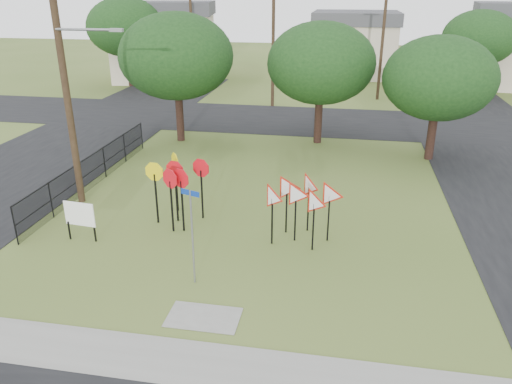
% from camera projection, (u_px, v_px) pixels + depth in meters
% --- Properties ---
extents(ground, '(140.00, 140.00, 0.00)m').
position_uv_depth(ground, '(224.00, 272.00, 15.94)').
color(ground, '#465C22').
extents(sidewalk, '(30.00, 1.60, 0.02)m').
position_uv_depth(sidewalk, '(183.00, 362.00, 12.12)').
color(sidewalk, gray).
rests_on(sidewalk, ground).
extents(street_left, '(8.00, 50.00, 0.02)m').
position_uv_depth(street_left, '(52.00, 155.00, 27.00)').
color(street_left, black).
rests_on(street_left, ground).
extents(street_far, '(60.00, 8.00, 0.02)m').
position_uv_depth(street_far, '(293.00, 120.00, 34.13)').
color(street_far, black).
rests_on(street_far, ground).
extents(curb_pad, '(2.00, 1.20, 0.02)m').
position_uv_depth(curb_pad, '(204.00, 317.00, 13.75)').
color(curb_pad, gray).
rests_on(curb_pad, ground).
extents(street_name_sign, '(0.60, 0.23, 3.07)m').
position_uv_depth(street_name_sign, '(192.00, 231.00, 14.75)').
color(street_name_sign, gray).
rests_on(street_name_sign, ground).
extents(stop_sign_cluster, '(2.34, 2.31, 2.47)m').
position_uv_depth(stop_sign_cluster, '(176.00, 178.00, 18.66)').
color(stop_sign_cluster, black).
rests_on(stop_sign_cluster, ground).
extents(yield_sign_cluster, '(2.82, 2.11, 2.29)m').
position_uv_depth(yield_sign_cluster, '(301.00, 196.00, 17.39)').
color(yield_sign_cluster, black).
rests_on(yield_sign_cluster, ground).
extents(info_board, '(1.18, 0.16, 1.48)m').
position_uv_depth(info_board, '(80.00, 215.00, 17.59)').
color(info_board, black).
rests_on(info_board, ground).
extents(utility_pole_main, '(3.55, 0.33, 10.00)m').
position_uv_depth(utility_pole_main, '(66.00, 78.00, 19.23)').
color(utility_pole_main, '#3A2A1A').
rests_on(utility_pole_main, ground).
extents(far_pole_a, '(1.40, 0.24, 9.00)m').
position_uv_depth(far_pole_a, '(273.00, 44.00, 36.35)').
color(far_pole_a, '#3A2A1A').
rests_on(far_pole_a, ground).
extents(far_pole_b, '(1.40, 0.24, 8.50)m').
position_uv_depth(far_pole_b, '(382.00, 44.00, 38.78)').
color(far_pole_b, '#3A2A1A').
rests_on(far_pole_b, ground).
extents(far_pole_c, '(1.40, 0.24, 9.00)m').
position_uv_depth(far_pole_c, '(192.00, 35.00, 43.12)').
color(far_pole_c, '#3A2A1A').
rests_on(far_pole_c, ground).
extents(fence_run, '(0.05, 11.55, 1.50)m').
position_uv_depth(fence_run, '(93.00, 170.00, 22.57)').
color(fence_run, black).
rests_on(fence_run, ground).
extents(house_left, '(10.58, 8.88, 7.20)m').
position_uv_depth(house_left, '(164.00, 41.00, 47.77)').
color(house_left, beige).
rests_on(house_left, ground).
extents(house_mid, '(8.40, 8.40, 6.20)m').
position_uv_depth(house_mid, '(354.00, 43.00, 50.48)').
color(house_mid, beige).
rests_on(house_mid, ground).
extents(tree_near_left, '(6.40, 6.40, 7.27)m').
position_uv_depth(tree_near_left, '(176.00, 56.00, 27.81)').
color(tree_near_left, black).
rests_on(tree_near_left, ground).
extents(tree_near_mid, '(6.00, 6.00, 6.80)m').
position_uv_depth(tree_near_mid, '(321.00, 63.00, 27.53)').
color(tree_near_mid, black).
rests_on(tree_near_mid, ground).
extents(tree_near_right, '(5.60, 5.60, 6.33)m').
position_uv_depth(tree_near_right, '(439.00, 78.00, 24.85)').
color(tree_near_right, black).
rests_on(tree_near_right, ground).
extents(tree_far_left, '(6.80, 6.80, 7.73)m').
position_uv_depth(tree_far_left, '(126.00, 27.00, 43.88)').
color(tree_far_left, black).
rests_on(tree_far_left, ground).
extents(tree_far_right, '(6.00, 6.00, 6.80)m').
position_uv_depth(tree_far_right, '(479.00, 38.00, 41.04)').
color(tree_far_right, black).
rests_on(tree_far_right, ground).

